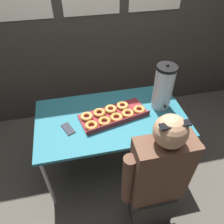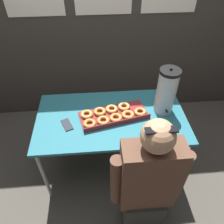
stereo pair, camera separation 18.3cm
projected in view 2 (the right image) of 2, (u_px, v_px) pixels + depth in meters
name	position (u px, v px, depth m)	size (l,w,h in m)	color
ground_plane	(111.00, 163.00, 2.48)	(12.00, 12.00, 0.00)	#4C473F
back_wall	(103.00, 16.00, 2.36)	(6.00, 0.11, 2.54)	#38332D
folding_table	(111.00, 120.00, 2.02)	(1.36, 0.76, 0.72)	#236675
donut_box	(112.00, 115.00, 1.98)	(0.65, 0.39, 0.05)	maroon
coffee_urn	(166.00, 91.00, 1.92)	(0.18, 0.20, 0.46)	silver
cell_phone	(67.00, 125.00, 1.91)	(0.12, 0.16, 0.01)	black
person_seated	(147.00, 187.00, 1.60)	(0.55, 0.22, 1.28)	#33332D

